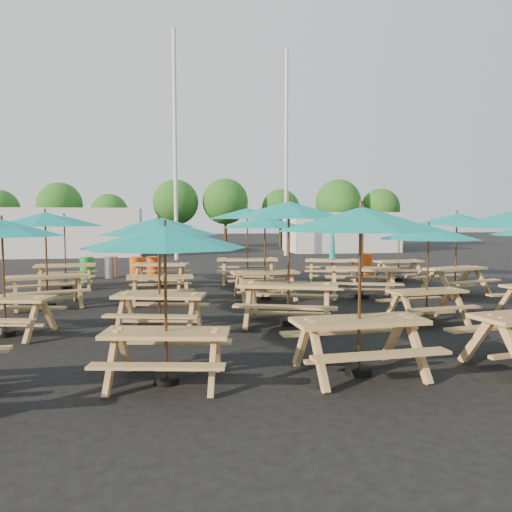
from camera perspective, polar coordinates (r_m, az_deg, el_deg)
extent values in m
plane|color=black|center=(13.29, 1.18, -5.21)|extent=(120.00, 120.00, 0.00)
cube|color=tan|center=(10.41, -26.80, -4.38)|extent=(1.83, 1.05, 0.06)
cube|color=tan|center=(11.00, -25.13, -5.34)|extent=(1.73, 0.63, 0.04)
cylinder|color=black|center=(10.53, -26.68, -7.94)|extent=(0.34, 0.34, 0.10)
cylinder|color=brown|center=(10.36, -26.88, -2.24)|extent=(0.04, 0.04, 2.20)
cone|color=#0D8D86|center=(10.31, -27.05, 2.90)|extent=(2.70, 2.70, 0.31)
cube|color=tan|center=(13.37, -22.77, -2.19)|extent=(1.98, 1.20, 0.06)
cube|color=tan|center=(12.73, -22.54, -3.85)|extent=(1.86, 0.76, 0.04)
cube|color=tan|center=(14.08, -22.92, -3.10)|extent=(1.86, 0.76, 0.04)
cylinder|color=black|center=(13.47, -22.69, -5.20)|extent=(0.37, 0.37, 0.10)
cylinder|color=brown|center=(13.33, -22.83, -0.38)|extent=(0.05, 0.05, 2.37)
cone|color=#0D8D86|center=(13.29, -22.95, 3.92)|extent=(3.00, 3.00, 0.33)
cube|color=tan|center=(16.62, -20.94, -1.01)|extent=(1.86, 0.86, 0.06)
cube|color=tan|center=(15.99, -21.13, -2.26)|extent=(1.82, 0.41, 0.04)
cube|color=tan|center=(17.30, -20.71, -1.77)|extent=(1.82, 0.41, 0.04)
cylinder|color=black|center=(16.69, -20.88, -3.37)|extent=(0.36, 0.36, 0.10)
cylinder|color=brown|center=(16.59, -20.98, 0.40)|extent=(0.04, 0.04, 2.30)
cone|color=#0D8D86|center=(16.56, -21.07, 3.76)|extent=(2.55, 2.55, 0.32)
cube|color=tan|center=(6.78, -10.24, -8.65)|extent=(1.76, 0.96, 0.06)
cube|color=tan|center=(6.27, -11.31, -12.27)|extent=(1.68, 0.56, 0.04)
cube|color=tan|center=(7.43, -9.29, -9.62)|extent=(1.68, 0.56, 0.04)
cylinder|color=black|center=(6.95, -10.17, -13.77)|extent=(0.33, 0.33, 0.09)
cylinder|color=brown|center=(6.71, -10.28, -5.49)|extent=(0.04, 0.04, 2.12)
cone|color=#0D8D86|center=(6.62, -10.39, 2.18)|extent=(2.56, 2.56, 0.30)
cube|color=tan|center=(9.82, -10.98, -4.47)|extent=(1.85, 1.08, 0.06)
cube|color=tan|center=(9.27, -11.97, -6.76)|extent=(1.74, 0.66, 0.04)
cube|color=tan|center=(10.47, -10.06, -5.46)|extent=(1.74, 0.66, 0.04)
cylinder|color=black|center=(9.95, -10.92, -8.25)|extent=(0.35, 0.35, 0.10)
cylinder|color=brown|center=(9.77, -11.01, -2.18)|extent=(0.04, 0.04, 2.21)
cone|color=#0D8D86|center=(9.71, -11.09, 3.30)|extent=(2.75, 2.75, 0.31)
cube|color=tan|center=(13.12, -10.87, -2.38)|extent=(1.67, 0.65, 0.06)
cube|color=tan|center=(12.54, -10.88, -3.93)|extent=(1.67, 0.24, 0.04)
cube|color=tan|center=(13.76, -10.84, -3.20)|extent=(1.67, 0.24, 0.04)
cylinder|color=black|center=(13.20, -10.83, -5.15)|extent=(0.33, 0.33, 0.09)
cylinder|color=brown|center=(13.08, -10.90, -0.73)|extent=(0.04, 0.04, 2.14)
cone|color=#0D8D86|center=(13.03, -10.95, 3.22)|extent=(2.19, 2.19, 0.30)
cube|color=tan|center=(16.28, -10.90, -0.95)|extent=(1.87, 1.03, 0.06)
cube|color=tan|center=(15.67, -11.38, -2.21)|extent=(1.78, 0.60, 0.04)
cube|color=tan|center=(16.94, -10.43, -1.71)|extent=(1.78, 0.60, 0.04)
cylinder|color=black|center=(16.35, -10.86, -3.32)|extent=(0.35, 0.35, 0.10)
cylinder|color=brown|center=(16.24, -10.92, 0.46)|extent=(0.04, 0.04, 2.26)
cone|color=#0D8D86|center=(16.21, -10.97, 3.83)|extent=(2.73, 2.73, 0.31)
cube|color=tan|center=(7.19, 11.70, -7.28)|extent=(1.89, 0.81, 0.06)
cube|color=tan|center=(6.66, 14.18, -10.89)|extent=(1.87, 0.35, 0.04)
cube|color=tan|center=(7.86, 9.55, -8.48)|extent=(1.87, 0.35, 0.04)
cylinder|color=black|center=(7.36, 11.62, -12.72)|extent=(0.37, 0.37, 0.10)
cylinder|color=brown|center=(7.12, 11.75, -3.94)|extent=(0.05, 0.05, 2.37)
cone|color=#0D8D86|center=(7.04, 11.88, 4.15)|extent=(2.54, 2.54, 0.33)
cube|color=tan|center=(10.30, 3.74, -3.35)|extent=(2.16, 1.41, 0.07)
cube|color=tan|center=(9.62, 3.31, -5.84)|extent=(1.99, 0.94, 0.04)
cube|color=tan|center=(11.07, 4.09, -4.51)|extent=(1.99, 0.94, 0.04)
cylinder|color=black|center=(10.43, 3.72, -7.55)|extent=(0.40, 0.40, 0.11)
cylinder|color=brown|center=(10.25, 3.75, -0.81)|extent=(0.05, 0.05, 2.57)
cone|color=#0D8D86|center=(10.21, 3.78, 5.27)|extent=(3.36, 3.36, 0.36)
cube|color=tan|center=(13.53, 1.02, -1.89)|extent=(1.83, 0.81, 0.06)
cube|color=tan|center=(12.94, 1.77, -3.47)|extent=(1.80, 0.36, 0.04)
cube|color=tan|center=(14.20, 0.33, -2.77)|extent=(1.80, 0.36, 0.04)
cylinder|color=black|center=(13.62, 1.01, -4.76)|extent=(0.36, 0.36, 0.10)
cylinder|color=brown|center=(13.50, 1.02, -0.17)|extent=(0.04, 0.04, 2.29)
cone|color=#0D8D86|center=(13.46, 1.03, 3.93)|extent=(2.48, 2.48, 0.32)
cube|color=tan|center=(16.74, -0.99, -0.39)|extent=(2.11, 1.09, 0.07)
cube|color=tan|center=(16.04, -0.96, -1.76)|extent=(2.03, 0.59, 0.04)
cube|color=tan|center=(17.51, -1.01, -1.25)|extent=(2.03, 0.59, 0.04)
cylinder|color=black|center=(16.83, -0.99, -3.01)|extent=(0.40, 0.40, 0.11)
cylinder|color=brown|center=(16.71, -0.99, 1.17)|extent=(0.05, 0.05, 2.57)
cone|color=#0D8D86|center=(16.69, -1.00, 4.89)|extent=(3.00, 3.00, 0.36)
cube|color=tan|center=(8.91, 25.92, -7.26)|extent=(1.92, 0.55, 0.04)
cube|color=tan|center=(11.13, 18.97, -3.83)|extent=(1.68, 0.81, 0.05)
cube|color=tan|center=(10.70, 20.80, -5.62)|extent=(1.64, 0.40, 0.04)
cube|color=tan|center=(11.65, 17.22, -4.74)|extent=(1.64, 0.40, 0.04)
cylinder|color=black|center=(11.23, 18.89, -6.97)|extent=(0.32, 0.32, 0.09)
cylinder|color=brown|center=(11.09, 19.01, -1.94)|extent=(0.04, 0.04, 2.07)
cone|color=#0D8D86|center=(11.03, 19.12, 2.58)|extent=(2.34, 2.34, 0.29)
cube|color=tan|center=(14.03, 12.05, -1.44)|extent=(2.12, 1.32, 0.07)
cube|color=tan|center=(13.35, 12.33, -3.12)|extent=(1.98, 0.84, 0.04)
cube|color=tan|center=(14.78, 11.76, -2.40)|extent=(1.98, 0.84, 0.04)
cylinder|color=black|center=(14.13, 12.00, -4.51)|extent=(0.40, 0.40, 0.11)
cylinder|color=brown|center=(13.99, 12.08, 0.40)|extent=(0.05, 0.05, 2.53)
cone|color=#0D8D86|center=(13.96, 12.15, 4.77)|extent=(3.23, 3.23, 0.35)
cube|color=tan|center=(17.32, 8.72, -0.51)|extent=(1.97, 1.24, 0.06)
cube|color=tan|center=(16.67, 8.78, -1.72)|extent=(1.84, 0.80, 0.04)
cube|color=tan|center=(18.02, 8.64, -1.27)|extent=(1.84, 0.80, 0.04)
cylinder|color=black|center=(17.39, 8.69, -2.83)|extent=(0.37, 0.37, 0.10)
cylinder|color=brown|center=(17.29, 8.73, 0.88)|extent=(0.05, 0.05, 2.36)
cone|color=#0D8D86|center=(17.27, 8.75, 2.23)|extent=(0.23, 0.23, 1.54)
cube|color=tan|center=(15.44, 21.84, -1.34)|extent=(1.98, 1.22, 0.06)
cube|color=tan|center=(15.04, 23.76, -2.68)|extent=(1.85, 0.77, 0.04)
cube|color=tan|center=(15.92, 19.97, -2.20)|extent=(1.85, 0.77, 0.04)
cylinder|color=black|center=(15.52, 21.76, -3.95)|extent=(0.37, 0.37, 0.10)
cylinder|color=brown|center=(15.41, 21.88, 0.23)|extent=(0.05, 0.05, 2.37)
cone|color=#0D8D86|center=(15.38, 21.99, 3.95)|extent=(3.01, 3.01, 0.33)
cube|color=tan|center=(18.33, 15.98, -0.58)|extent=(1.74, 0.81, 0.06)
cube|color=tan|center=(17.83, 17.01, -1.60)|extent=(1.70, 0.39, 0.04)
cube|color=tan|center=(18.87, 14.98, -1.25)|extent=(1.70, 0.39, 0.04)
cylinder|color=black|center=(18.39, 15.94, -2.58)|extent=(0.34, 0.34, 0.09)
cylinder|color=brown|center=(18.30, 16.01, 0.62)|extent=(0.04, 0.04, 2.15)
cone|color=#0D8D86|center=(18.27, 16.07, 3.46)|extent=(2.39, 2.39, 0.30)
cylinder|color=green|center=(19.23, -18.74, -1.29)|extent=(0.50, 0.50, 0.80)
cylinder|color=gray|center=(19.22, -16.22, -1.24)|extent=(0.50, 0.50, 0.80)
cylinder|color=#E24A0D|center=(18.76, -13.50, -1.32)|extent=(0.50, 0.50, 0.80)
cylinder|color=#E24A0D|center=(18.72, -11.66, -1.30)|extent=(0.50, 0.50, 0.80)
cylinder|color=gray|center=(20.42, 12.39, -0.85)|extent=(0.50, 0.50, 0.80)
cylinder|color=#E24A0D|center=(20.28, 12.45, -0.89)|extent=(0.50, 0.50, 0.80)
cylinder|color=silver|center=(27.11, -9.22, 12.31)|extent=(0.20, 0.20, 12.00)
cylinder|color=silver|center=(29.95, 3.48, 11.59)|extent=(0.20, 0.20, 12.00)
cube|color=silver|center=(31.30, -20.35, 2.57)|extent=(8.00, 4.00, 2.80)
cube|color=silver|center=(33.91, 9.62, 2.72)|extent=(7.00, 4.00, 2.60)
cylinder|color=#382314|center=(39.77, -27.19, 2.04)|extent=(0.24, 0.24, 1.92)
cylinder|color=#382314|center=(37.43, -21.43, 2.28)|extent=(0.24, 0.24, 2.14)
sphere|color=#1E5919|center=(37.42, -21.52, 5.48)|extent=(3.11, 3.11, 3.11)
cylinder|color=#382314|center=(36.70, -16.34, 2.09)|extent=(0.24, 0.24, 1.78)
sphere|color=#1E5919|center=(36.68, -16.40, 4.81)|extent=(2.59, 2.59, 2.59)
cylinder|color=#382314|center=(37.57, -9.13, 2.66)|extent=(0.24, 0.24, 2.31)
sphere|color=#1E5919|center=(37.58, -9.17, 6.10)|extent=(3.36, 3.36, 3.36)
cylinder|color=#382314|center=(37.38, -3.50, 2.72)|extent=(0.24, 0.24, 2.35)
sphere|color=#1E5919|center=(37.39, -3.52, 6.24)|extent=(3.41, 3.41, 3.41)
cylinder|color=#382314|center=(38.56, 2.82, 2.53)|extent=(0.24, 0.24, 2.02)
sphere|color=#1E5919|center=(38.55, 2.83, 5.46)|extent=(2.94, 2.94, 2.94)
cylinder|color=#382314|center=(37.99, 9.34, 2.68)|extent=(0.24, 0.24, 2.32)
sphere|color=#1E5919|center=(38.00, 9.39, 6.11)|extent=(3.38, 3.38, 3.38)
cylinder|color=#382314|center=(39.30, 13.99, 2.45)|extent=(0.24, 0.24, 2.03)
sphere|color=#1E5919|center=(39.29, 14.04, 5.34)|extent=(2.95, 2.95, 2.95)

